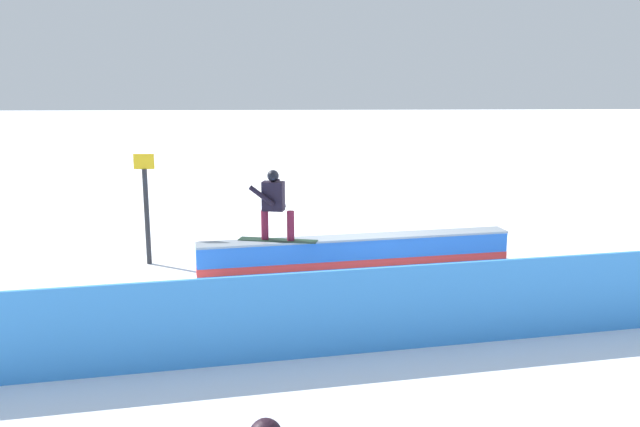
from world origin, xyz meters
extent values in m
plane|color=white|center=(0.00, 0.00, 0.00)|extent=(120.00, 120.00, 0.00)
cube|color=blue|center=(0.00, 0.00, 0.31)|extent=(6.20, 1.46, 0.62)
cube|color=red|center=(0.00, 0.00, 0.15)|extent=(6.21, 1.48, 0.15)
cube|color=gray|center=(0.00, 0.00, 0.64)|extent=(6.21, 1.52, 0.04)
cube|color=black|center=(1.54, 0.26, 0.66)|extent=(1.54, 0.60, 0.01)
cylinder|color=maroon|center=(1.78, 0.21, 0.95)|extent=(0.17, 0.17, 0.57)
cylinder|color=maroon|center=(1.29, 0.32, 0.95)|extent=(0.17, 0.17, 0.57)
cube|color=black|center=(1.61, 0.25, 1.51)|extent=(0.44, 0.32, 0.55)
sphere|color=black|center=(1.61, 0.25, 1.90)|extent=(0.22, 0.22, 0.22)
cylinder|color=black|center=(1.82, 0.37, 1.54)|extent=(0.51, 0.20, 0.39)
cylinder|color=black|center=(1.48, 0.11, 1.54)|extent=(0.22, 0.13, 0.56)
cube|color=#3686DF|center=(0.00, 3.94, 0.60)|extent=(12.85, 2.26, 1.20)
cylinder|color=#262628|center=(4.16, -0.52, 0.97)|extent=(0.10, 0.10, 1.94)
cube|color=yellow|center=(4.16, -0.52, 2.09)|extent=(0.40, 0.04, 0.30)
camera|label=1|loc=(1.24, 12.41, 3.75)|focal=36.82mm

